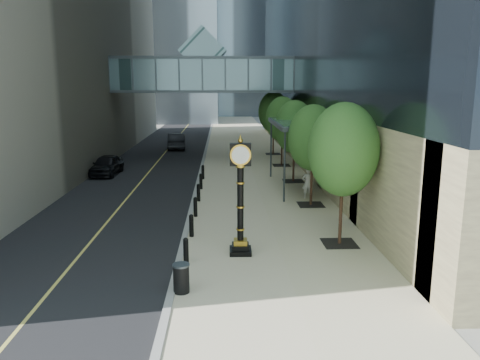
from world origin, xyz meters
The scene contains 13 objects.
ground centered at (0.00, 0.00, 0.00)m, with size 320.00×320.00×0.00m, color gray.
road centered at (-7.00, 40.00, 0.01)m, with size 8.00×180.00×0.02m, color black.
sidewalk centered at (1.00, 40.00, 0.03)m, with size 8.00×180.00×0.06m, color beige.
curb centered at (-3.00, 40.00, 0.04)m, with size 0.25×180.00×0.07m, color gray.
skywalk centered at (-3.00, 28.00, 7.71)m, with size 17.00×4.20×5.80m.
entrance_canopy centered at (3.48, 14.00, 4.19)m, with size 3.00×8.00×4.38m.
bollard_row centered at (-2.70, 9.00, 0.51)m, with size 0.20×16.20×0.90m.
street_trees centered at (3.60, 16.14, 3.94)m, with size 2.91×28.89×5.97m.
street_clock centered at (-0.62, 2.01, 2.05)m, with size 0.87×0.87×4.60m.
trash_bin centered at (-2.67, -1.47, 0.51)m, with size 0.52×0.52×0.90m, color black.
pedestrian centered at (3.69, 11.01, 0.98)m, with size 0.67×0.44×1.84m, color beige.
car_near centered at (-9.96, 19.18, 0.76)m, with size 1.75×4.35×1.48m, color black.
car_far centered at (-6.09, 33.55, 0.84)m, with size 1.73×4.97×1.64m, color black.
Camera 1 is at (-1.32, -15.62, 6.65)m, focal length 35.00 mm.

